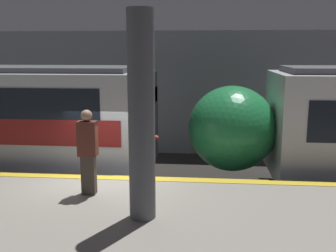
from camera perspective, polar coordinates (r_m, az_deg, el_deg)
The scene contains 5 objects.
ground_plane at distance 9.85m, azimuth -8.51°, elevation -13.08°, with size 120.00×120.00×0.00m, color #282623.
platform at distance 7.75m, azimuth -12.54°, elevation -15.83°, with size 40.00×4.32×1.09m.
station_rear_barrier at distance 15.22m, azimuth -3.19°, elevation 4.78°, with size 50.00×0.15×4.70m.
support_pillar_near at distance 6.68m, azimuth -3.86°, elevation 1.25°, with size 0.46×0.46×3.60m.
person_waiting at distance 8.13m, azimuth -11.55°, elevation -3.42°, with size 0.38×0.24×1.76m.
Camera 1 is at (2.24, -8.72, 4.01)m, focal length 42.00 mm.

